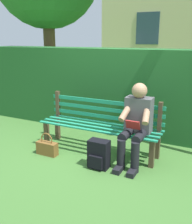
# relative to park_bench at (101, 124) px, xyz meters

# --- Properties ---
(ground) EXTENTS (60.00, 60.00, 0.00)m
(ground) POSITION_rel_park_bench_xyz_m (0.00, 0.07, -0.45)
(ground) COLOR #3D6B2D
(park_bench) EXTENTS (1.98, 0.49, 0.87)m
(park_bench) POSITION_rel_park_bench_xyz_m (0.00, 0.00, 0.00)
(park_bench) COLOR #4C3828
(park_bench) RESTS_ON ground
(person_seated) EXTENTS (0.44, 0.73, 1.17)m
(person_seated) POSITION_rel_park_bench_xyz_m (-0.64, 0.18, 0.17)
(person_seated) COLOR #4C4C51
(person_seated) RESTS_ON ground
(hedge_backdrop) EXTENTS (6.33, 0.74, 1.65)m
(hedge_backdrop) POSITION_rel_park_bench_xyz_m (-0.11, -1.04, 0.38)
(hedge_backdrop) COLOR #1E5123
(hedge_backdrop) RESTS_ON ground
(backpack) EXTENTS (0.29, 0.25, 0.41)m
(backpack) POSITION_rel_park_bench_xyz_m (-0.24, 0.58, -0.25)
(backpack) COLOR black
(backpack) RESTS_ON ground
(handbag) EXTENTS (0.34, 0.13, 0.36)m
(handbag) POSITION_rel_park_bench_xyz_m (0.67, 0.55, -0.33)
(handbag) COLOR brown
(handbag) RESTS_ON ground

